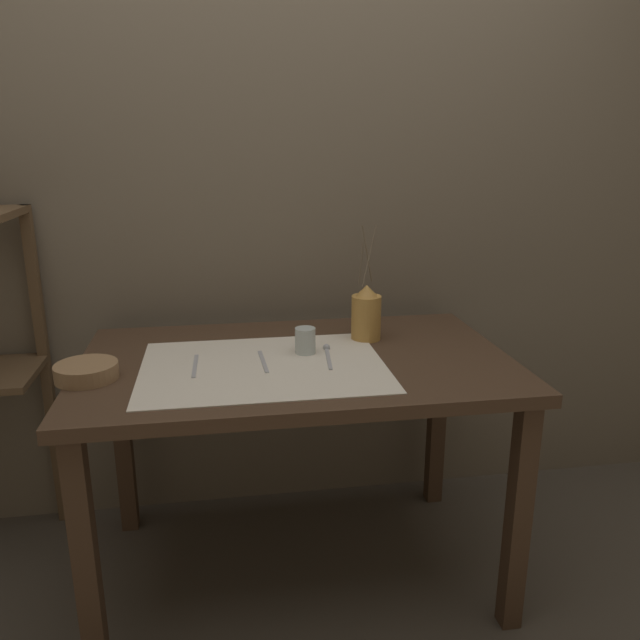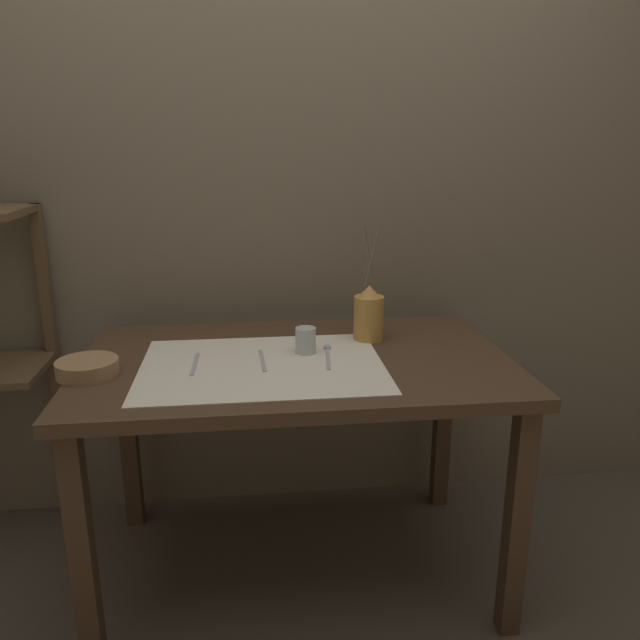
% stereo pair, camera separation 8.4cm
% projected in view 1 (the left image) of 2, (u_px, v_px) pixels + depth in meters
% --- Properties ---
extents(ground_plane, '(12.00, 12.00, 0.00)m').
position_uv_depth(ground_plane, '(299.00, 569.00, 2.19)').
color(ground_plane, '#473F35').
extents(stone_wall_back, '(7.00, 0.06, 2.40)m').
position_uv_depth(stone_wall_back, '(278.00, 209.00, 2.36)').
color(stone_wall_back, '#6B5E4C').
rests_on(stone_wall_back, ground_plane).
extents(wooden_table, '(1.35, 0.83, 0.79)m').
position_uv_depth(wooden_table, '(297.00, 386.00, 2.00)').
color(wooden_table, '#422D1E').
rests_on(wooden_table, ground_plane).
extents(linen_cloth, '(0.74, 0.55, 0.00)m').
position_uv_depth(linen_cloth, '(264.00, 366.00, 1.89)').
color(linen_cloth, beige).
rests_on(linen_cloth, wooden_table).
extents(pitcher_with_flowers, '(0.10, 0.10, 0.40)m').
position_uv_depth(pitcher_with_flowers, '(366.00, 314.00, 2.13)').
color(pitcher_with_flowers, '#B7843D').
rests_on(pitcher_with_flowers, wooden_table).
extents(wooden_bowl, '(0.18, 0.18, 0.05)m').
position_uv_depth(wooden_bowl, '(86.00, 371.00, 1.79)').
color(wooden_bowl, '#8E6B47').
rests_on(wooden_bowl, wooden_table).
extents(glass_tumbler_near, '(0.07, 0.07, 0.08)m').
position_uv_depth(glass_tumbler_near, '(305.00, 340.00, 2.00)').
color(glass_tumbler_near, '#B7C1BC').
rests_on(glass_tumbler_near, wooden_table).
extents(knife_center, '(0.02, 0.19, 0.00)m').
position_uv_depth(knife_center, '(195.00, 366.00, 1.89)').
color(knife_center, '#A8A8AD').
rests_on(knife_center, wooden_table).
extents(fork_outer, '(0.02, 0.19, 0.00)m').
position_uv_depth(fork_outer, '(263.00, 361.00, 1.92)').
color(fork_outer, '#A8A8AD').
rests_on(fork_outer, wooden_table).
extents(spoon_outer, '(0.04, 0.21, 0.02)m').
position_uv_depth(spoon_outer, '(327.00, 352.00, 2.00)').
color(spoon_outer, '#A8A8AD').
rests_on(spoon_outer, wooden_table).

